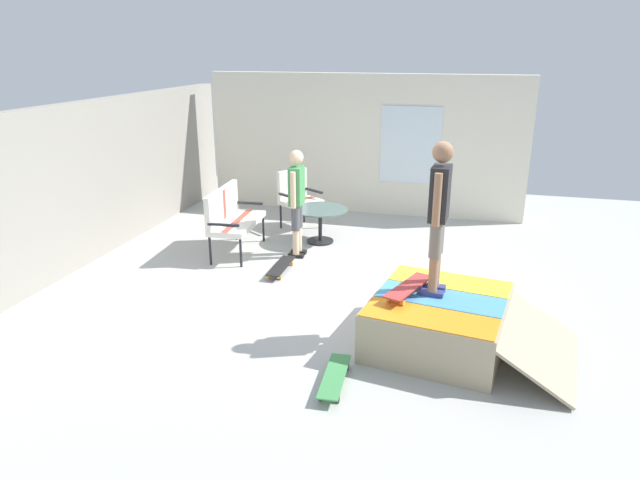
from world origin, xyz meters
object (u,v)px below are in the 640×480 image
person_skater (439,208)px  skateboard_on_ramp (409,287)px  patio_bench (230,214)px  skateboard_spare (335,377)px  skate_ramp (441,321)px  patio_chair_near_house (297,194)px  person_watching (297,196)px  skateboard_by_bench (281,266)px  patio_table (320,218)px

person_skater → skateboard_on_ramp: person_skater is taller
patio_bench → person_skater: person_skater is taller
skateboard_spare → skateboard_on_ramp: (1.05, -0.56, 0.55)m
skate_ramp → skateboard_spare: skate_ramp is taller
patio_chair_near_house → person_watching: size_ratio=0.62×
person_watching → skateboard_on_ramp: person_watching is taller
patio_bench → skateboard_by_bench: (-0.59, -1.01, -0.53)m
patio_chair_near_house → skateboard_on_ramp: bearing=-147.0°
person_watching → skateboard_on_ramp: bearing=-139.3°
skate_ramp → patio_chair_near_house: (3.65, 2.74, 0.34)m
skate_ramp → skateboard_spare: 1.41m
skate_ramp → skateboard_on_ramp: (0.00, 0.37, 0.36)m
patio_bench → skateboard_on_ramp: 3.66m
patio_bench → skate_ramp: bearing=-122.5°
person_watching → person_skater: 3.10m
skate_ramp → patio_table: bearing=35.7°
patio_table → patio_chair_near_house: bearing=41.3°
skateboard_by_bench → skateboard_on_ramp: skateboard_on_ramp is taller
skateboard_spare → skateboard_on_ramp: 1.31m
patio_bench → person_skater: 3.91m
patio_bench → person_watching: bearing=-83.6°
skate_ramp → patio_bench: bearing=57.5°
skate_ramp → patio_table: patio_table is taller
skate_ramp → skateboard_spare: size_ratio=2.82×
patio_table → patio_bench: bearing=123.9°
person_watching → skateboard_by_bench: (-0.71, 0.03, -0.86)m
person_skater → patio_bench: bearing=58.1°
patio_chair_near_house → skateboard_spare: bearing=-158.9°
patio_chair_near_house → patio_table: size_ratio=1.13×
person_watching → skateboard_spare: person_watching is taller
patio_chair_near_house → person_skater: 4.48m
patio_bench → patio_chair_near_house: size_ratio=1.26×
skate_ramp → skateboard_by_bench: bearing=56.6°
patio_bench → person_skater: (-2.01, -3.23, 0.88)m
skate_ramp → skateboard_by_bench: (1.54, 2.33, -0.19)m
person_skater → skateboard_on_ramp: size_ratio=1.99×
skate_ramp → patio_bench: patio_bench is taller
skateboard_on_ramp → person_skater: bearing=-64.5°
skateboard_spare → person_watching: bearing=22.6°
skateboard_spare → person_skater: bearing=-34.9°
patio_table → skateboard_on_ramp: 3.44m
patio_table → person_watching: (-0.70, 0.18, 0.54)m
patio_bench → patio_table: 1.48m
patio_chair_near_house → person_watching: person_watching is taller
person_skater → skateboard_on_ramp: 0.90m
person_skater → patio_chair_near_house: bearing=36.6°
skate_ramp → skateboard_on_ramp: bearing=89.7°
patio_chair_near_house → skateboard_spare: patio_chair_near_house is taller
patio_chair_near_house → patio_table: bearing=-138.7°
person_watching → skateboard_on_ramp: (-2.25, -1.94, -0.31)m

